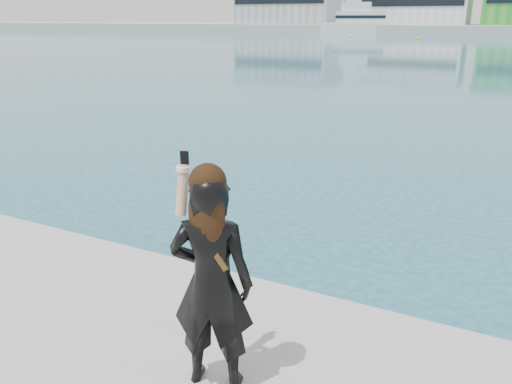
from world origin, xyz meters
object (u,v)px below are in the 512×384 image
woman (211,278)px  buoy_extra (418,39)px  buoy_far (351,37)px  motor_yacht (363,23)px

woman → buoy_extra: bearing=-97.4°
buoy_far → woman: bearing=-74.1°
buoy_far → buoy_extra: (12.86, -3.82, 0.00)m
buoy_extra → buoy_far: bearing=163.4°
buoy_far → woman: (26.54, -93.36, 1.69)m
buoy_far → motor_yacht: bearing=99.6°
buoy_extra → woman: 90.59m
buoy_far → buoy_extra: 13.42m
woman → motor_yacht: bearing=-91.3°
buoy_far → woman: woman is taller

